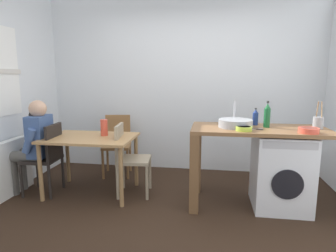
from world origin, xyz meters
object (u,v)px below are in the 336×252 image
at_px(utensil_crock, 318,122).
at_px(vase, 104,128).
at_px(bottle_squat_brown, 267,116).
at_px(chair_opposite, 128,155).
at_px(seated_person, 34,142).
at_px(bottle_tall_green, 255,117).
at_px(washing_machine, 281,171).
at_px(mixing_bowl, 244,128).
at_px(chair_person_seat, 47,155).
at_px(chair_spare_by_wall, 117,141).
at_px(colander, 309,130).
at_px(dining_table, 90,144).

distance_m(utensil_crock, vase, 2.52).
bearing_deg(bottle_squat_brown, chair_opposite, 178.28).
distance_m(seated_person, bottle_tall_green, 2.75).
height_order(washing_machine, mixing_bowl, mixing_bowl).
xyz_separation_m(chair_person_seat, bottle_squat_brown, (2.66, 0.09, 0.55)).
xyz_separation_m(seated_person, utensil_crock, (3.37, 0.10, 0.32)).
xyz_separation_m(chair_person_seat, bottle_tall_green, (2.56, 0.23, 0.50)).
xyz_separation_m(chair_person_seat, washing_machine, (2.84, 0.04, -0.08)).
relative_size(chair_spare_by_wall, mixing_bowl, 5.25).
bearing_deg(bottle_tall_green, bottle_squat_brown, -52.52).
xyz_separation_m(chair_person_seat, mixing_bowl, (2.39, -0.16, 0.44)).
relative_size(chair_opposite, chair_spare_by_wall, 1.00).
xyz_separation_m(seated_person, bottle_tall_green, (2.72, 0.23, 0.34)).
bearing_deg(washing_machine, bottle_squat_brown, 163.47).
bearing_deg(washing_machine, bottle_tall_green, 146.03).
relative_size(chair_person_seat, mixing_bowl, 5.25).
height_order(bottle_tall_green, utensil_crock, utensil_crock).
xyz_separation_m(chair_opposite, bottle_tall_green, (1.54, 0.09, 0.50)).
bearing_deg(chair_spare_by_wall, colander, 146.31).
xyz_separation_m(chair_opposite, utensil_crock, (2.19, -0.05, 0.48)).
relative_size(chair_spare_by_wall, seated_person, 0.75).
distance_m(chair_person_seat, vase, 0.80).
distance_m(chair_person_seat, utensil_crock, 3.25).
distance_m(chair_person_seat, bottle_squat_brown, 2.72).
bearing_deg(utensil_crock, chair_spare_by_wall, 163.13).
bearing_deg(utensil_crock, bottle_squat_brown, 179.99).
relative_size(colander, vase, 0.96).
distance_m(chair_person_seat, washing_machine, 2.84).
bearing_deg(chair_spare_by_wall, bottle_tall_green, 151.53).
bearing_deg(bottle_squat_brown, vase, 176.87).
distance_m(bottle_tall_green, vase, 1.87).
bearing_deg(bottle_tall_green, seated_person, -175.07).
distance_m(colander, vase, 2.37).
bearing_deg(colander, bottle_squat_brown, 143.43).
xyz_separation_m(chair_spare_by_wall, colander, (2.40, -1.05, 0.44)).
height_order(dining_table, chair_spare_by_wall, chair_spare_by_wall).
relative_size(chair_person_seat, vase, 4.32).
height_order(dining_table, bottle_tall_green, bottle_tall_green).
bearing_deg(colander, dining_table, 173.61).
height_order(bottle_squat_brown, utensil_crock, utensil_crock).
distance_m(bottle_tall_green, colander, 0.62).
relative_size(chair_opposite, washing_machine, 1.05).
bearing_deg(colander, washing_machine, 130.74).
bearing_deg(chair_spare_by_wall, dining_table, 73.58).
relative_size(dining_table, chair_person_seat, 1.22).
relative_size(chair_spare_by_wall, bottle_squat_brown, 3.02).
relative_size(bottle_tall_green, bottle_squat_brown, 0.68).
height_order(washing_machine, bottle_squat_brown, bottle_squat_brown).
relative_size(dining_table, colander, 5.50).
bearing_deg(chair_person_seat, vase, -77.54).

